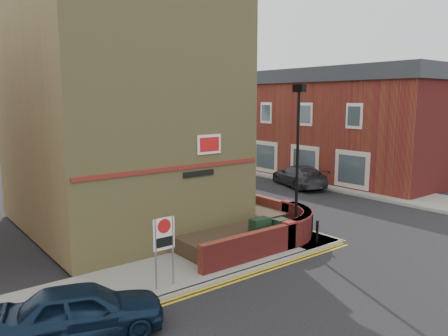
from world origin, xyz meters
TOP-DOWN VIEW (x-y plane):
  - ground at (0.00, 0.00)m, footprint 120.00×120.00m
  - pavement_corner at (-3.50, 1.50)m, footprint 13.00×3.00m
  - pavement_main at (2.00, 16.00)m, footprint 2.00×32.00m
  - pavement_far at (13.00, 13.00)m, footprint 4.00×40.00m
  - kerb_side at (-3.50, 0.00)m, footprint 13.00×0.15m
  - kerb_main_near at (3.00, 16.00)m, footprint 0.15×32.00m
  - kerb_main_far at (11.00, 13.00)m, footprint 0.15×40.00m
  - yellow_lines_side at (-3.50, -0.25)m, footprint 13.00×0.28m
  - yellow_lines_main at (3.25, 16.00)m, footprint 0.28×32.00m
  - corner_building at (-2.84, 8.00)m, footprint 8.95×10.40m
  - garden_wall at (0.00, 2.50)m, footprint 6.80×6.00m
  - lamppost at (1.60, 1.20)m, footprint 0.25×0.50m
  - utility_cabinet_large at (-0.30, 1.30)m, footprint 0.80×0.45m
  - utility_cabinet_small at (0.50, 1.00)m, footprint 0.55×0.40m
  - bollard_near at (2.00, 0.40)m, footprint 0.11×0.11m
  - bollard_far at (2.60, 1.20)m, footprint 0.11×0.11m
  - zone_sign at (-5.00, 0.50)m, footprint 0.72×0.07m
  - far_terrace at (14.50, 17.00)m, footprint 5.40×30.40m
  - far_terrace_cream at (14.50, 38.00)m, footprint 5.40×12.40m
  - tree_near at (2.00, 14.05)m, footprint 3.64×3.65m
  - tree_mid at (2.00, 22.05)m, footprint 4.03×4.03m
  - tree_far at (2.00, 30.05)m, footprint 3.81×3.81m
  - traffic_light_assembly at (2.40, 25.00)m, footprint 0.20×0.16m
  - navy_hatchback at (-7.90, -0.50)m, footprint 4.23×2.74m
  - silver_car_near at (4.29, 15.74)m, footprint 2.98×4.88m
  - red_car_main at (3.96, 16.00)m, footprint 3.44×5.39m
  - grey_car_far at (10.40, 9.04)m, footprint 3.60×5.44m
  - silver_car_far at (9.00, 19.72)m, footprint 1.91×4.61m

SIDE VIEW (x-z plane):
  - ground at x=0.00m, z-range 0.00..0.00m
  - garden_wall at x=0.00m, z-range -0.60..0.60m
  - yellow_lines_side at x=-3.50m, z-range 0.00..0.01m
  - yellow_lines_main at x=3.25m, z-range 0.00..0.01m
  - pavement_corner at x=-3.50m, z-range 0.00..0.12m
  - pavement_main at x=2.00m, z-range 0.00..0.12m
  - pavement_far at x=13.00m, z-range 0.00..0.12m
  - kerb_side at x=-3.50m, z-range 0.00..0.12m
  - kerb_main_near at x=3.00m, z-range 0.00..0.12m
  - kerb_main_far at x=11.00m, z-range 0.00..0.12m
  - bollard_near at x=2.00m, z-range 0.12..1.02m
  - bollard_far at x=2.60m, z-range 0.12..1.02m
  - navy_hatchback at x=-7.90m, z-range 0.00..1.34m
  - utility_cabinet_small at x=0.50m, z-range 0.12..1.22m
  - red_car_main at x=3.96m, z-range 0.00..1.38m
  - utility_cabinet_large at x=-0.30m, z-range 0.12..1.32m
  - grey_car_far at x=10.40m, z-range 0.00..1.46m
  - silver_car_near at x=4.29m, z-range 0.00..1.52m
  - silver_car_far at x=9.00m, z-range 0.00..1.56m
  - zone_sign at x=-5.00m, z-range 0.54..2.74m
  - traffic_light_assembly at x=2.40m, z-range 0.68..4.88m
  - lamppost at x=1.60m, z-range 0.19..6.49m
  - far_terrace at x=14.50m, z-range 0.04..8.04m
  - far_terrace_cream at x=14.50m, z-range 0.05..8.05m
  - tree_near at x=2.00m, z-range 1.35..8.05m
  - tree_far at x=2.00m, z-range 1.41..8.42m
  - tree_mid at x=2.00m, z-range 1.49..8.91m
  - corner_building at x=-2.84m, z-range -0.57..13.03m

